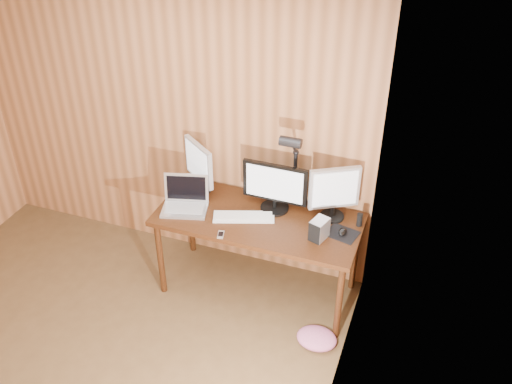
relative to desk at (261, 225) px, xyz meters
The scene contains 14 objects.
room_shell 2.04m from the desk, 118.65° to the right, with size 4.00×4.00×4.00m.
desk is the anchor object (origin of this frame).
monitor_center 0.35m from the desk, 44.20° to the left, with size 0.52×0.23×0.41m.
monitor_left 0.70m from the desk, 167.69° to the left, with size 0.33×0.26×0.44m.
monitor_right 0.66m from the desk, 13.13° to the left, with size 0.36×0.23×0.44m.
laptop 0.63m from the desk, 167.66° to the right, with size 0.41×0.36×0.25m.
keyboard 0.20m from the desk, 131.50° to the right, with size 0.49×0.29×0.02m.
mousepad 0.68m from the desk, ahead, with size 0.22×0.18×0.00m, color black.
mouse 0.68m from the desk, ahead, with size 0.06×0.10×0.04m, color black.
hard_drive 0.57m from the desk, 17.73° to the right, with size 0.14×0.17×0.16m.
phone 0.44m from the desk, 116.46° to the right, with size 0.07×0.10×0.01m.
speaker 0.78m from the desk, ahead, with size 0.04×0.04×0.11m, color black.
desk_lamp 0.61m from the desk, 36.90° to the left, with size 0.16×0.23×0.71m.
fabric_pile 0.98m from the desk, 37.85° to the right, with size 0.31×0.25×0.10m, color #D06493, non-canonical shape.
Camera 1 is at (2.13, -1.73, 3.38)m, focal length 40.00 mm.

